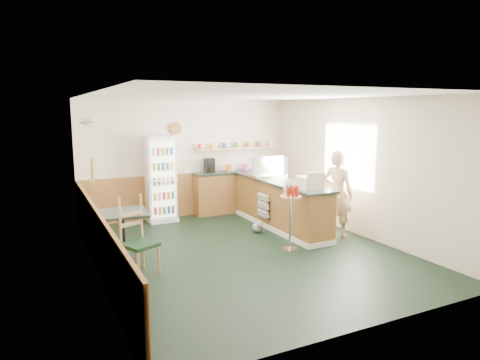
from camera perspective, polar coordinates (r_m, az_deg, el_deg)
ground at (r=7.64m, az=0.80°, el=-9.50°), size 6.00×6.00×0.00m
room_envelope at (r=7.86m, az=-3.06°, el=2.43°), size 5.04×6.02×2.72m
service_counter at (r=9.06m, az=5.38°, el=-3.51°), size 0.68×3.01×1.01m
back_counter at (r=10.45m, az=-0.31°, el=-1.26°), size 2.24×0.42×1.69m
drinks_fridge at (r=9.66m, az=-10.52°, el=0.14°), size 0.63×0.53×1.91m
display_case at (r=9.37m, az=3.74°, el=1.73°), size 0.78×0.41×0.44m
cash_register at (r=8.07m, az=9.30°, el=-0.36°), size 0.43×0.45×0.23m
shopkeeper at (r=8.57m, az=12.90°, el=-1.75°), size 0.61×0.69×1.71m
condiment_stand at (r=7.59m, az=6.76°, el=-3.63°), size 0.36×0.36×1.14m
newspaper_rack at (r=8.95m, az=3.13°, el=-3.50°), size 0.09×0.42×0.50m
cafe_table at (r=7.16m, az=-15.41°, el=-6.10°), size 0.85×0.85×0.86m
cafe_chair at (r=6.68m, az=-13.41°, el=-6.94°), size 0.59×0.60×1.20m
dog_doorstop at (r=8.74m, az=2.37°, el=-6.27°), size 0.20×0.26×0.25m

